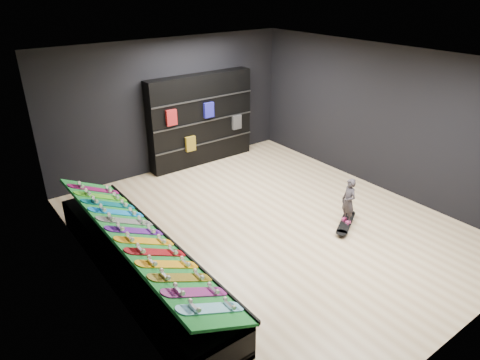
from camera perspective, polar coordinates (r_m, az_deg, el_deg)
floor at (r=7.99m, az=3.75°, el=-6.05°), size 6.00×7.00×0.01m
ceiling at (r=6.92m, az=4.48°, el=15.65°), size 6.00×7.00×0.01m
wall_back at (r=10.09m, az=-9.14°, el=9.80°), size 6.00×0.02×3.00m
wall_front at (r=5.47m, az=28.83°, el=-7.28°), size 6.00×0.02×3.00m
wall_left at (r=5.97m, az=-18.38°, el=-2.52°), size 0.02×7.00×3.00m
wall_right at (r=9.46m, az=18.15°, el=7.81°), size 0.02×7.00×3.00m
display_rack at (r=6.74m, az=-13.28°, el=-10.90°), size 0.90×4.50×0.50m
turf_ramp at (r=6.50m, az=-13.29°, el=-7.47°), size 0.92×4.50×0.46m
back_shelving at (r=10.37m, az=-5.22°, el=8.02°), size 2.70×0.31×2.16m
floor_skateboard at (r=8.17m, az=13.91°, el=-5.71°), size 0.96×0.67×0.09m
child at (r=8.02m, az=14.14°, el=-3.83°), size 0.18×0.22×0.52m
display_board_0 at (r=5.12m, az=-3.88°, el=-16.70°), size 0.93×0.22×0.50m
display_board_1 at (r=5.35m, az=-5.98°, el=-14.66°), size 0.93×0.22×0.50m
display_board_2 at (r=5.58m, az=-7.87°, el=-12.77°), size 0.93×0.22×0.50m
display_board_3 at (r=5.83m, az=-9.59°, el=-11.03°), size 0.93×0.22×0.50m
display_board_4 at (r=6.09m, az=-11.14°, el=-9.42°), size 0.93×0.22×0.50m
display_board_5 at (r=6.35m, az=-12.55°, el=-7.94°), size 0.93×0.22×0.50m
display_board_6 at (r=6.63m, az=-13.84°, el=-6.57°), size 0.93×0.22×0.50m
display_board_7 at (r=6.91m, az=-15.02°, el=-5.31°), size 0.93×0.22×0.50m
display_board_8 at (r=7.19m, az=-16.10°, el=-4.15°), size 0.93×0.22×0.50m
display_board_9 at (r=7.48m, az=-17.09°, el=-3.07°), size 0.93×0.22×0.50m
display_board_10 at (r=7.78m, az=-18.01°, el=-2.08°), size 0.93×0.22×0.50m
display_board_11 at (r=8.07m, az=-18.86°, el=-1.16°), size 0.93×0.22×0.50m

